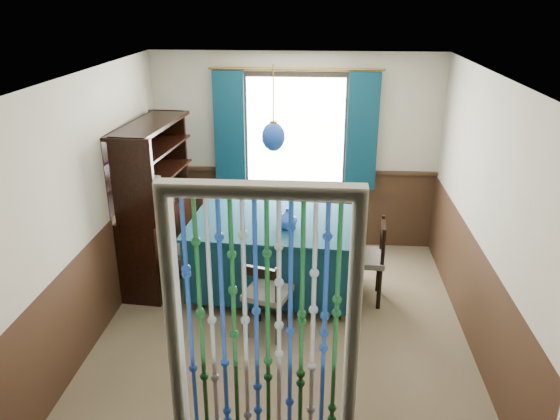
# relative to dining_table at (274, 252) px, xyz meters

# --- Properties ---
(floor) EXTENTS (4.00, 4.00, 0.00)m
(floor) POSITION_rel_dining_table_xyz_m (0.16, -0.66, -0.49)
(floor) COLOR brown
(floor) RESTS_ON ground
(ceiling) EXTENTS (4.00, 4.00, 0.00)m
(ceiling) POSITION_rel_dining_table_xyz_m (0.16, -0.66, 2.01)
(ceiling) COLOR silver
(ceiling) RESTS_ON ground
(wall_back) EXTENTS (3.60, 0.00, 3.60)m
(wall_back) POSITION_rel_dining_table_xyz_m (0.16, 1.34, 0.76)
(wall_back) COLOR #BBB199
(wall_back) RESTS_ON ground
(wall_front) EXTENTS (3.60, 0.00, 3.60)m
(wall_front) POSITION_rel_dining_table_xyz_m (0.16, -2.66, 0.76)
(wall_front) COLOR #BBB199
(wall_front) RESTS_ON ground
(wall_left) EXTENTS (0.00, 4.00, 4.00)m
(wall_left) POSITION_rel_dining_table_xyz_m (-1.64, -0.66, 0.76)
(wall_left) COLOR #BBB199
(wall_left) RESTS_ON ground
(wall_right) EXTENTS (0.00, 4.00, 4.00)m
(wall_right) POSITION_rel_dining_table_xyz_m (1.96, -0.66, 0.76)
(wall_right) COLOR #BBB199
(wall_right) RESTS_ON ground
(wainscot_back) EXTENTS (3.60, 0.00, 3.60)m
(wainscot_back) POSITION_rel_dining_table_xyz_m (0.16, 1.33, 0.01)
(wainscot_back) COLOR #362214
(wainscot_back) RESTS_ON ground
(wainscot_left) EXTENTS (0.00, 4.00, 4.00)m
(wainscot_left) POSITION_rel_dining_table_xyz_m (-1.63, -0.66, 0.01)
(wainscot_left) COLOR #362214
(wainscot_left) RESTS_ON ground
(wainscot_right) EXTENTS (0.00, 4.00, 4.00)m
(wainscot_right) POSITION_rel_dining_table_xyz_m (1.94, -0.66, 0.01)
(wainscot_right) COLOR #362214
(wainscot_right) RESTS_ON ground
(window) EXTENTS (1.32, 0.12, 1.42)m
(window) POSITION_rel_dining_table_xyz_m (0.16, 1.29, 1.06)
(window) COLOR black
(window) RESTS_ON wall_back
(doorway) EXTENTS (1.16, 0.12, 2.18)m
(doorway) POSITION_rel_dining_table_xyz_m (0.16, -2.60, 0.56)
(doorway) COLOR silver
(doorway) RESTS_ON ground
(dining_table) EXTENTS (1.86, 1.34, 0.86)m
(dining_table) POSITION_rel_dining_table_xyz_m (0.00, 0.00, 0.00)
(dining_table) COLOR #0B2B3A
(dining_table) RESTS_ON floor
(chair_near) EXTENTS (0.51, 0.49, 0.83)m
(chair_near) POSITION_rel_dining_table_xyz_m (-0.00, -0.82, -0.05)
(chair_near) COLOR black
(chair_near) RESTS_ON floor
(chair_far) EXTENTS (0.44, 0.42, 0.88)m
(chair_far) POSITION_rel_dining_table_xyz_m (0.02, 0.80, -0.03)
(chair_far) COLOR black
(chair_far) RESTS_ON floor
(chair_left) EXTENTS (0.46, 0.48, 0.87)m
(chair_left) POSITION_rel_dining_table_xyz_m (-1.09, 0.04, -0.03)
(chair_left) COLOR black
(chair_left) RESTS_ON floor
(chair_right) EXTENTS (0.46, 0.48, 0.92)m
(chair_right) POSITION_rel_dining_table_xyz_m (1.00, -0.07, -0.00)
(chair_right) COLOR black
(chair_right) RESTS_ON floor
(sideboard) EXTENTS (0.61, 1.44, 1.84)m
(sideboard) POSITION_rel_dining_table_xyz_m (-1.38, 0.30, 0.14)
(sideboard) COLOR black
(sideboard) RESTS_ON floor
(pendant_lamp) EXTENTS (0.24, 0.24, 0.86)m
(pendant_lamp) POSITION_rel_dining_table_xyz_m (0.00, -0.00, 1.30)
(pendant_lamp) COLOR olive
(pendant_lamp) RESTS_ON ceiling
(vase_table) EXTENTS (0.24, 0.24, 0.20)m
(vase_table) POSITION_rel_dining_table_xyz_m (0.15, -0.17, 0.47)
(vase_table) COLOR #163D9B
(vase_table) RESTS_ON dining_table
(bowl_shelf) EXTENTS (0.22, 0.22, 0.05)m
(bowl_shelf) POSITION_rel_dining_table_xyz_m (-1.32, 0.04, 0.79)
(bowl_shelf) COLOR beige
(bowl_shelf) RESTS_ON sideboard
(vase_sideboard) EXTENTS (0.22, 0.22, 0.20)m
(vase_sideboard) POSITION_rel_dining_table_xyz_m (-1.32, 0.54, 0.53)
(vase_sideboard) COLOR beige
(vase_sideboard) RESTS_ON sideboard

